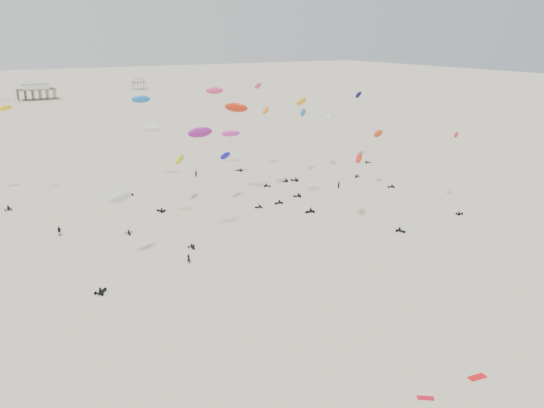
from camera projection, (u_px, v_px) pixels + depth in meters
ground_plane at (120, 141)px, 193.84m from camera, size 900.00×900.00×0.00m
pavilion_main at (36, 93)px, 311.68m from camera, size 21.00×13.00×9.80m
pavilion_small at (139, 84)px, 369.80m from camera, size 9.00×7.00×8.00m
rig_0 at (367, 172)px, 104.62m from camera, size 8.11×11.27×16.00m
rig_1 at (7, 156)px, 118.33m from camera, size 5.59×10.16×22.33m
rig_2 at (381, 145)px, 131.21m from camera, size 7.21×3.90×15.01m
rig_3 at (145, 158)px, 102.10m from camera, size 8.95×3.83×20.94m
rig_4 at (138, 121)px, 130.83m from camera, size 10.65×10.48×23.54m
rig_5 at (266, 111)px, 142.02m from camera, size 4.64×15.97×26.01m
rig_6 at (235, 140)px, 141.44m from camera, size 7.02×17.19×17.84m
rig_8 at (219, 105)px, 145.76m from camera, size 9.02×6.56×23.77m
rig_9 at (273, 130)px, 124.91m from camera, size 8.09×10.05×21.52m
rig_10 at (232, 165)px, 119.44m from camera, size 7.64×9.60×13.14m
rig_11 at (458, 164)px, 116.31m from camera, size 6.53×8.97×17.19m
rig_12 at (333, 126)px, 147.42m from camera, size 5.09×14.29×17.84m
rig_13 at (304, 134)px, 114.64m from camera, size 4.76×8.44×24.54m
rig_14 at (359, 102)px, 158.11m from camera, size 5.32×8.37×21.28m
rig_16 at (116, 218)px, 85.69m from camera, size 10.06×12.71×15.41m
rig_17 at (242, 119)px, 119.62m from camera, size 10.20×12.01×23.53m
rig_18 at (199, 151)px, 94.13m from camera, size 6.23×3.78×21.95m
rig_19 at (176, 169)px, 118.30m from camera, size 9.35×6.70×12.13m
rig_20 at (301, 129)px, 140.04m from camera, size 7.57×6.44×18.71m
spectator_0 at (189, 263)px, 90.57m from camera, size 0.88×0.86×2.01m
spectator_1 at (339, 188)px, 134.42m from camera, size 1.10×0.73×2.10m
spectator_2 at (60, 236)px, 102.91m from camera, size 1.50×1.07×2.28m
spectator_3 at (196, 177)px, 145.07m from camera, size 0.92×0.74×2.22m
grounded_kite_a at (477, 377)px, 60.51m from camera, size 2.30×1.19×0.08m
grounded_kite_b at (426, 398)px, 57.05m from camera, size 1.88×1.61×0.07m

